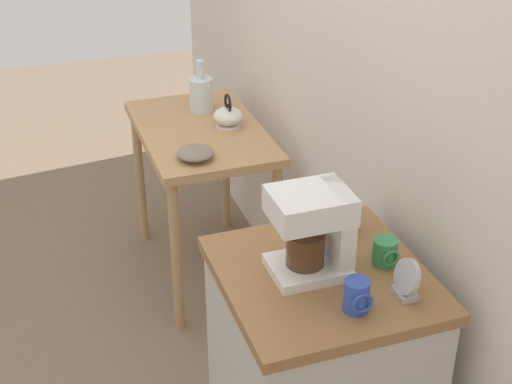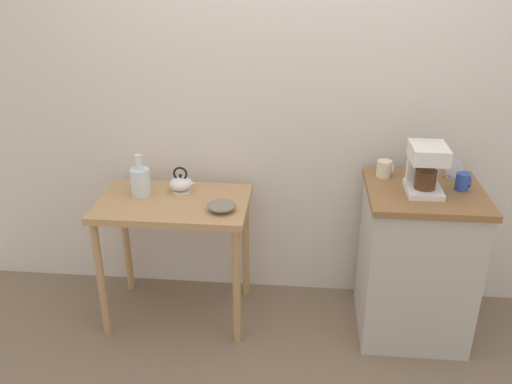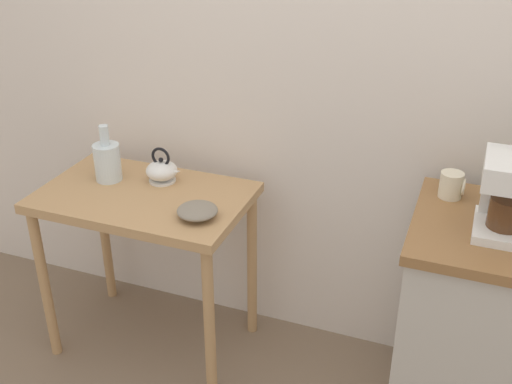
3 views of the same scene
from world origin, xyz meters
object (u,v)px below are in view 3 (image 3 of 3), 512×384
Objects in this scene: bowl_stoneware at (197,211)px; teakettle at (162,171)px; mug_small_cream at (452,185)px; glass_carafe_vase at (107,161)px; coffee_maker at (510,191)px.

teakettle reaches higher than bowl_stoneware.
teakettle is 1.71× the size of mug_small_cream.
glass_carafe_vase reaches higher than mug_small_cream.
teakettle is 0.23m from glass_carafe_vase.
teakettle is at bearing 140.15° from bowl_stoneware.
mug_small_cream is (0.88, 0.25, 0.15)m from bowl_stoneware.
glass_carafe_vase is at bearing 161.74° from bowl_stoneware.
mug_small_cream reaches higher than teakettle.
coffee_maker reaches higher than bowl_stoneware.
teakettle is 1.16m from mug_small_cream.
glass_carafe_vase reaches higher than teakettle.
glass_carafe_vase is (-0.49, 0.16, 0.06)m from bowl_stoneware.
coffee_maker is (1.55, -0.09, 0.18)m from glass_carafe_vase.
bowl_stoneware is 0.64× the size of glass_carafe_vase.
teakettle is (-0.27, 0.23, 0.02)m from bowl_stoneware.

